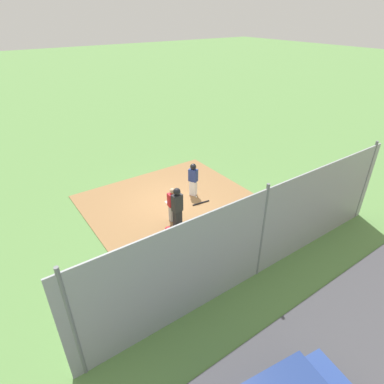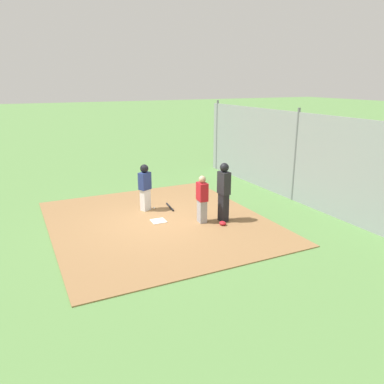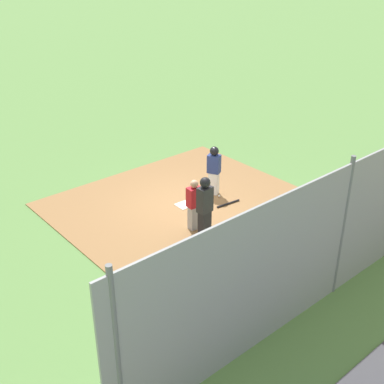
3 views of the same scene
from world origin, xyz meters
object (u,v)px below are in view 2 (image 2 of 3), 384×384
catcher_mask (223,223)px  baseball (154,208)px  catcher (202,199)px  baseball_bat (170,207)px  runner (145,185)px  umpire (224,191)px  parked_car_red (279,147)px  home_plate (159,221)px

catcher_mask → baseball: size_ratio=3.24×
catcher → baseball_bat: (1.68, 0.37, -0.73)m
runner → baseball_bat: runner is taller
catcher_mask → baseball: catcher_mask is taller
umpire → parked_car_red: 10.86m
umpire → runner: size_ratio=1.17×
baseball_bat → parked_car_red: 10.55m
umpire → parked_car_red: size_ratio=0.44×
catcher → runner: runner is taller
home_plate → umpire: umpire is taller
catcher → umpire: bearing=167.4°
umpire → baseball: (2.00, 1.55, -0.95)m
umpire → parked_car_red: bearing=-141.6°
catcher → catcher_mask: 0.97m
home_plate → runner: size_ratio=0.28×
catcher → baseball_bat: bearing=-73.1°
catcher → catcher_mask: size_ratio=6.16×
baseball → parked_car_red: 10.94m
umpire → runner: (2.04, 1.84, -0.09)m
catcher → baseball: catcher is taller
umpire → catcher_mask: bearing=53.5°
home_plate → catcher_mask: bearing=-125.2°
catcher_mask → home_plate: bearing=54.8°
baseball → umpire: bearing=-142.3°
baseball → parked_car_red: parked_car_red is taller
umpire → baseball: size_ratio=24.99×
runner → umpire: bearing=15.6°
umpire → catcher_mask: 1.00m
baseball_bat → runner: bearing=-94.0°
home_plate → catcher_mask: (-1.16, -1.64, 0.05)m
umpire → baseball_bat: size_ratio=2.24×
home_plate → runner: bearing=-0.1°
parked_car_red → catcher: bearing=-51.7°
runner → catcher_mask: bearing=8.2°
baseball → home_plate: bearing=165.9°
baseball → catcher_mask: bearing=-149.9°
home_plate → umpire: bearing=-114.4°
home_plate → umpire: (-0.84, -1.84, 0.98)m
catcher → umpire: size_ratio=0.80×
runner → baseball: bearing=57.4°
baseball_bat → baseball: baseball is taller
baseball_bat → catcher_mask: bearing=26.9°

